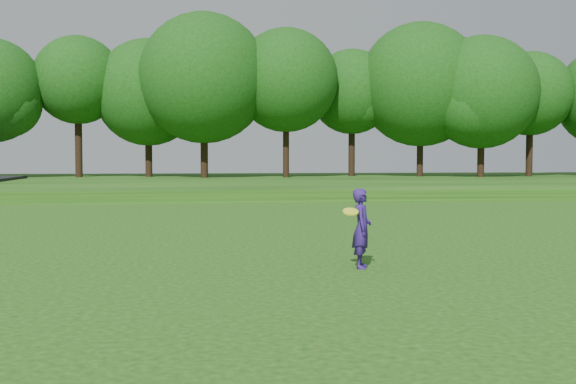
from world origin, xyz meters
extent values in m
plane|color=#16430C|center=(0.00, 0.00, 0.00)|extent=(140.00, 140.00, 0.00)
cube|color=#16430C|center=(0.00, 34.00, 0.30)|extent=(130.00, 30.00, 0.60)
cube|color=gray|center=(0.00, 20.00, 0.02)|extent=(130.00, 1.60, 0.04)
imported|color=navy|center=(3.20, 0.03, 0.78)|extent=(0.51, 0.65, 1.57)
cylinder|color=yellow|center=(2.94, -0.14, 1.13)|extent=(0.31, 0.30, 0.14)
camera|label=1|loc=(0.14, -13.83, 2.24)|focal=45.00mm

